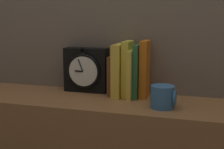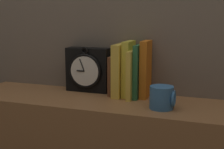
# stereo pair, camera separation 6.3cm
# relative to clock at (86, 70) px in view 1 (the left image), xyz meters

# --- Properties ---
(clock) EXTENTS (0.21, 0.08, 0.22)m
(clock) POSITION_rel_clock_xyz_m (0.00, 0.00, 0.00)
(clock) COLOR black
(clock) RESTS_ON bookshelf
(book_slot0_brown) EXTENTS (0.03, 0.11, 0.18)m
(book_slot0_brown) POSITION_rel_clock_xyz_m (0.14, -0.02, -0.02)
(book_slot0_brown) COLOR brown
(book_slot0_brown) RESTS_ON bookshelf
(book_slot1_yellow) EXTENTS (0.04, 0.14, 0.24)m
(book_slot1_yellow) POSITION_rel_clock_xyz_m (0.17, -0.03, 0.01)
(book_slot1_yellow) COLOR yellow
(book_slot1_yellow) RESTS_ON bookshelf
(book_slot2_yellow) EXTENTS (0.03, 0.12, 0.25)m
(book_slot2_yellow) POSITION_rel_clock_xyz_m (0.21, -0.02, 0.02)
(book_slot2_yellow) COLOR yellow
(book_slot2_yellow) RESTS_ON bookshelf
(book_slot3_yellow) EXTENTS (0.02, 0.16, 0.21)m
(book_slot3_yellow) POSITION_rel_clock_xyz_m (0.24, -0.04, 0.00)
(book_slot3_yellow) COLOR #EAC247
(book_slot3_yellow) RESTS_ON bookshelf
(book_slot4_green) EXTENTS (0.02, 0.13, 0.24)m
(book_slot4_green) POSITION_rel_clock_xyz_m (0.26, -0.03, 0.01)
(book_slot4_green) COLOR #2B673E
(book_slot4_green) RESTS_ON bookshelf
(book_slot5_orange) EXTENTS (0.03, 0.11, 0.25)m
(book_slot5_orange) POSITION_rel_clock_xyz_m (0.29, -0.02, 0.02)
(book_slot5_orange) COLOR orange
(book_slot5_orange) RESTS_ON bookshelf
(mug) EXTENTS (0.10, 0.09, 0.09)m
(mug) POSITION_rel_clock_xyz_m (0.39, -0.17, -0.06)
(mug) COLOR teal
(mug) RESTS_ON bookshelf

